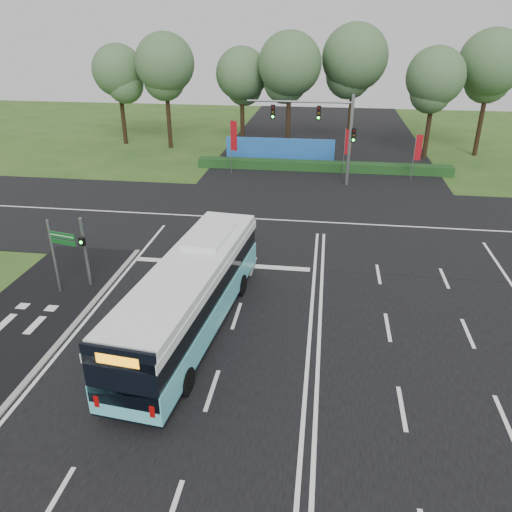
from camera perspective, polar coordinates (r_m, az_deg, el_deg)
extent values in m
plane|color=#284E1A|center=(22.18, 6.27, -7.53)|extent=(120.00, 120.00, 0.00)
cube|color=black|center=(22.16, 6.27, -7.48)|extent=(20.00, 120.00, 0.04)
cube|color=black|center=(32.91, 7.13, 3.85)|extent=(120.00, 14.00, 0.05)
cube|color=black|center=(23.44, -26.63, -8.34)|extent=(5.00, 18.00, 0.06)
cube|color=gray|center=(22.22, -21.45, -9.11)|extent=(0.25, 18.00, 0.12)
cube|color=#5BC9D3|center=(21.12, -7.31, -5.97)|extent=(3.74, 12.26, 1.11)
cube|color=black|center=(21.38, -7.24, -7.12)|extent=(3.71, 12.20, 0.30)
cube|color=black|center=(20.62, -7.47, -3.58)|extent=(3.62, 12.07, 0.96)
cube|color=white|center=(20.34, -7.56, -2.10)|extent=(3.74, 12.26, 0.35)
cube|color=white|center=(20.18, -7.62, -1.21)|extent=(3.64, 11.77, 0.35)
cube|color=white|center=(22.18, -5.35, 2.30)|extent=(1.91, 3.17, 0.25)
cube|color=black|center=(16.13, -15.20, -13.36)|extent=(2.44, 0.37, 2.21)
cube|color=orange|center=(15.68, -15.56, -11.43)|extent=(1.41, 0.20, 0.35)
cylinder|color=black|center=(24.54, -7.01, -2.70)|extent=(0.39, 1.07, 1.05)
cylinder|color=black|center=(23.86, -1.70, -3.36)|extent=(0.39, 1.07, 1.05)
cylinder|color=black|center=(19.05, -14.76, -12.62)|extent=(0.39, 1.07, 1.05)
cylinder|color=black|center=(18.18, -7.99, -14.03)|extent=(0.39, 1.07, 1.05)
cylinder|color=gray|center=(25.51, -18.89, 0.37)|extent=(0.14, 0.14, 3.59)
cube|color=black|center=(25.10, -19.28, 1.57)|extent=(0.33, 0.28, 0.41)
sphere|color=#19F233|center=(25.02, -19.37, 1.48)|extent=(0.14, 0.14, 0.14)
cylinder|color=gray|center=(25.30, -22.08, -0.14)|extent=(0.11, 0.11, 3.77)
cube|color=#0D4D1B|center=(24.38, -21.31, 2.19)|extent=(1.39, 0.38, 0.28)
cube|color=#0D4D1B|center=(24.50, -21.19, 1.49)|extent=(1.39, 0.38, 0.21)
cube|color=white|center=(24.35, -21.34, 2.16)|extent=(1.29, 0.31, 0.04)
cylinder|color=gray|center=(43.14, -2.90, 12.34)|extent=(0.07, 0.07, 4.58)
cube|color=maroon|center=(42.75, -2.55, 13.55)|extent=(0.57, 0.29, 2.44)
cylinder|color=gray|center=(43.51, 10.04, 11.66)|extent=(0.06, 0.06, 3.91)
cube|color=maroon|center=(43.31, 10.51, 12.68)|extent=(0.52, 0.09, 2.09)
cylinder|color=gray|center=(43.09, 17.56, 10.69)|extent=(0.06, 0.06, 3.83)
cube|color=maroon|center=(42.93, 18.08, 11.69)|extent=(0.51, 0.08, 2.04)
cylinder|color=gray|center=(40.11, 10.67, 12.72)|extent=(0.24, 0.24, 7.00)
cylinder|color=gray|center=(39.61, 4.98, 17.17)|extent=(8.00, 0.16, 0.16)
cube|color=black|center=(39.68, 7.18, 15.91)|extent=(0.32, 0.28, 1.05)
cube|color=black|center=(39.90, 1.95, 16.14)|extent=(0.32, 0.28, 1.05)
cube|color=black|center=(40.01, 11.10, 13.39)|extent=(0.32, 0.28, 1.05)
cube|color=#133614|center=(44.69, 7.61, 10.11)|extent=(22.00, 1.20, 0.80)
cube|color=blue|center=(47.12, 2.75, 11.98)|extent=(10.00, 0.30, 2.20)
cylinder|color=black|center=(55.97, -15.03, 15.84)|extent=(0.44, 0.44, 7.02)
sphere|color=#3A5E37|center=(55.52, -15.50, 19.77)|extent=(5.18, 5.18, 5.18)
cylinder|color=black|center=(52.99, -10.02, 16.23)|extent=(0.44, 0.44, 7.81)
sphere|color=#3A5E37|center=(52.50, -10.39, 20.87)|extent=(5.76, 5.76, 5.76)
cylinder|color=black|center=(52.23, -1.58, 15.95)|extent=(0.44, 0.44, 6.91)
sphere|color=#3A5E37|center=(51.74, -1.63, 20.13)|extent=(5.09, 5.09, 5.09)
cylinder|color=black|center=(49.58, 3.72, 16.00)|extent=(0.44, 0.44, 7.93)
sphere|color=#3A5E37|center=(49.06, 3.88, 21.05)|extent=(5.84, 5.84, 5.84)
cylinder|color=black|center=(51.65, 10.80, 16.26)|extent=(0.44, 0.44, 8.39)
sphere|color=#3A5E37|center=(51.15, 11.25, 21.39)|extent=(6.18, 6.18, 6.18)
cylinder|color=black|center=(50.36, 19.17, 14.37)|extent=(0.44, 0.44, 7.08)
sphere|color=#3A5E37|center=(49.85, 19.84, 18.76)|extent=(5.22, 5.22, 5.22)
cylinder|color=black|center=(53.49, 24.44, 14.66)|extent=(0.44, 0.44, 8.09)
sphere|color=#3A5E37|center=(53.01, 25.34, 19.37)|extent=(5.96, 5.96, 5.96)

